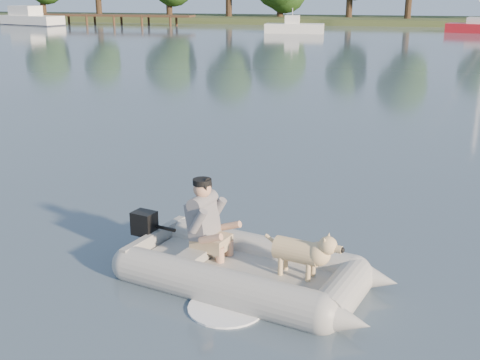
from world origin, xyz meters
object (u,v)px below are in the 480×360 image
(dinghy, at_px, (249,241))
(dog, at_px, (297,255))
(man, at_px, (204,216))
(cabin_cruiser, at_px, (32,16))
(motorboat, at_px, (295,21))
(dock, at_px, (109,20))

(dinghy, xyz_separation_m, dog, (0.62, -0.11, -0.07))
(man, bearing_deg, cabin_cruiser, 138.81)
(motorboat, bearing_deg, man, -85.75)
(dock, xyz_separation_m, motorboat, (20.31, -7.29, 0.45))
(dinghy, height_order, motorboat, motorboat)
(dock, distance_m, dog, 58.65)
(dock, relative_size, dog, 19.99)
(dock, relative_size, dinghy, 3.88)
(dock, xyz_separation_m, dinghy, (26.63, -51.82, 0.05))
(dock, xyz_separation_m, dog, (27.25, -51.93, -0.02))
(dock, bearing_deg, dog, -62.31)
(cabin_cruiser, bearing_deg, dinghy, -38.15)
(man, bearing_deg, dinghy, -4.24)
(dog, xyz_separation_m, cabin_cruiser, (-34.71, 49.82, 0.45))
(dock, distance_m, dinghy, 58.27)
(dock, relative_size, motorboat, 3.58)
(dog, bearing_deg, motorboat, 113.60)
(dock, distance_m, man, 57.78)
(man, height_order, dog, man)
(dog, bearing_deg, dinghy, -175.43)
(dock, bearing_deg, man, -63.26)
(dinghy, bearing_deg, cabin_cruiser, 139.20)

